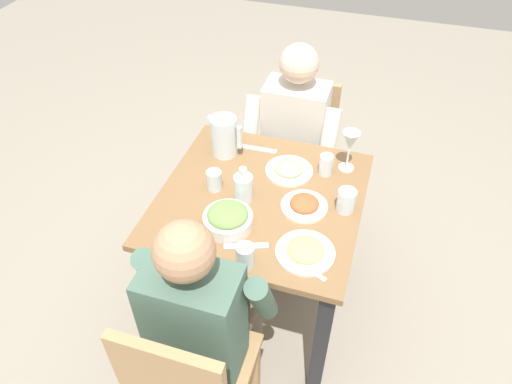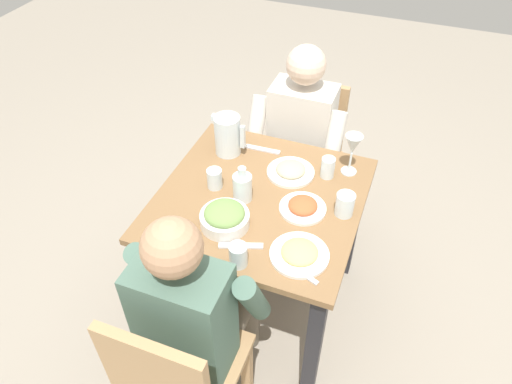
% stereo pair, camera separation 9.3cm
% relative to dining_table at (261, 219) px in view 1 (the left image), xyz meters
% --- Properties ---
extents(ground_plane, '(8.00, 8.00, 0.00)m').
position_rel_dining_table_xyz_m(ground_plane, '(0.00, 0.00, -0.62)').
color(ground_plane, gray).
extents(dining_table, '(0.85, 0.85, 0.75)m').
position_rel_dining_table_xyz_m(dining_table, '(0.00, 0.00, 0.00)').
color(dining_table, olive).
rests_on(dining_table, ground_plane).
extents(chair_near, '(0.40, 0.40, 0.86)m').
position_rel_dining_table_xyz_m(chair_near, '(-0.05, -0.73, -0.13)').
color(chair_near, tan).
rests_on(chair_near, ground_plane).
extents(chair_far, '(0.40, 0.40, 0.86)m').
position_rel_dining_table_xyz_m(chair_far, '(-0.00, 0.73, -0.13)').
color(chair_far, tan).
rests_on(chair_far, ground_plane).
extents(diner_near, '(0.48, 0.53, 1.16)m').
position_rel_dining_table_xyz_m(diner_near, '(-0.05, -0.52, 0.02)').
color(diner_near, '#4C6B5B').
rests_on(diner_near, ground_plane).
extents(diner_far, '(0.48, 0.53, 1.16)m').
position_rel_dining_table_xyz_m(diner_far, '(-0.00, 0.52, 0.02)').
color(diner_far, silver).
rests_on(diner_far, ground_plane).
extents(water_pitcher, '(0.16, 0.12, 0.19)m').
position_rel_dining_table_xyz_m(water_pitcher, '(-0.25, 0.24, 0.23)').
color(water_pitcher, silver).
rests_on(water_pitcher, dining_table).
extents(salad_bowl, '(0.20, 0.20, 0.09)m').
position_rel_dining_table_xyz_m(salad_bowl, '(-0.07, -0.20, 0.18)').
color(salad_bowl, white).
rests_on(salad_bowl, dining_table).
extents(plate_fries, '(0.22, 0.22, 0.04)m').
position_rel_dining_table_xyz_m(plate_fries, '(0.25, -0.25, 0.15)').
color(plate_fries, white).
rests_on(plate_fries, dining_table).
extents(plate_beans, '(0.21, 0.21, 0.05)m').
position_rel_dining_table_xyz_m(plate_beans, '(0.07, 0.19, 0.15)').
color(plate_beans, white).
rests_on(plate_beans, dining_table).
extents(plate_rice_curry, '(0.19, 0.19, 0.05)m').
position_rel_dining_table_xyz_m(plate_rice_curry, '(0.19, -0.01, 0.15)').
color(plate_rice_curry, white).
rests_on(plate_rice_curry, dining_table).
extents(water_glass_near_right, '(0.06, 0.06, 0.10)m').
position_rel_dining_table_xyz_m(water_glass_near_right, '(0.23, 0.23, 0.19)').
color(water_glass_near_right, silver).
rests_on(water_glass_near_right, dining_table).
extents(water_glass_by_pitcher, '(0.07, 0.07, 0.09)m').
position_rel_dining_table_xyz_m(water_glass_by_pitcher, '(0.05, -0.37, 0.18)').
color(water_glass_by_pitcher, silver).
rests_on(water_glass_by_pitcher, dining_table).
extents(water_glass_near_left, '(0.08, 0.08, 0.10)m').
position_rel_dining_table_xyz_m(water_glass_near_left, '(0.35, 0.03, 0.19)').
color(water_glass_near_left, silver).
rests_on(water_glass_near_left, dining_table).
extents(water_glass_far_right, '(0.07, 0.07, 0.09)m').
position_rel_dining_table_xyz_m(water_glass_far_right, '(-0.20, -0.01, 0.18)').
color(water_glass_far_right, silver).
rests_on(water_glass_far_right, dining_table).
extents(wine_glass, '(0.08, 0.08, 0.20)m').
position_rel_dining_table_xyz_m(wine_glass, '(0.31, 0.29, 0.28)').
color(wine_glass, silver).
rests_on(wine_glass, dining_table).
extents(oil_carafe, '(0.08, 0.08, 0.16)m').
position_rel_dining_table_xyz_m(oil_carafe, '(-0.06, -0.04, 0.19)').
color(oil_carafe, silver).
rests_on(oil_carafe, dining_table).
extents(fork_near, '(0.17, 0.08, 0.01)m').
position_rel_dining_table_xyz_m(fork_near, '(0.03, -0.29, 0.14)').
color(fork_near, silver).
rests_on(fork_near, dining_table).
extents(knife_near, '(0.18, 0.08, 0.01)m').
position_rel_dining_table_xyz_m(knife_near, '(0.26, -0.32, 0.14)').
color(knife_near, silver).
rests_on(knife_near, dining_table).
extents(fork_far, '(0.17, 0.03, 0.01)m').
position_rel_dining_table_xyz_m(fork_far, '(-0.10, 0.31, 0.14)').
color(fork_far, silver).
rests_on(fork_far, dining_table).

